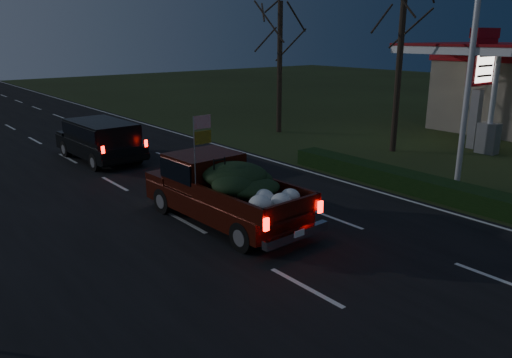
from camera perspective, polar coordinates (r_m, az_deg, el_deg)
ground at (r=11.07m, az=5.68°, el=-12.28°), size 120.00×120.00×0.00m
road_asphalt at (r=11.07m, az=5.68°, el=-12.24°), size 14.00×120.00×0.02m
hedge_row at (r=18.39m, az=16.69°, el=-0.20°), size 1.00×10.00×0.60m
light_pole at (r=18.65m, az=23.73°, el=15.52°), size 0.50×0.90×9.16m
gas_price_pylon at (r=25.84m, az=24.33°, el=11.43°), size 2.00×0.41×5.57m
gas_canopy at (r=28.05m, az=24.56°, el=12.87°), size 7.10×6.10×4.88m
bare_tree_mid at (r=23.88m, az=16.50°, el=18.12°), size 3.60×3.60×8.50m
bare_tree_far at (r=27.84m, az=2.76°, el=16.04°), size 3.60×3.60×7.00m
pickup_truck at (r=14.32m, az=-3.71°, el=-0.91°), size 2.32×5.52×2.85m
lead_suv at (r=22.45m, az=-17.34°, el=4.63°), size 2.20×4.97×1.41m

